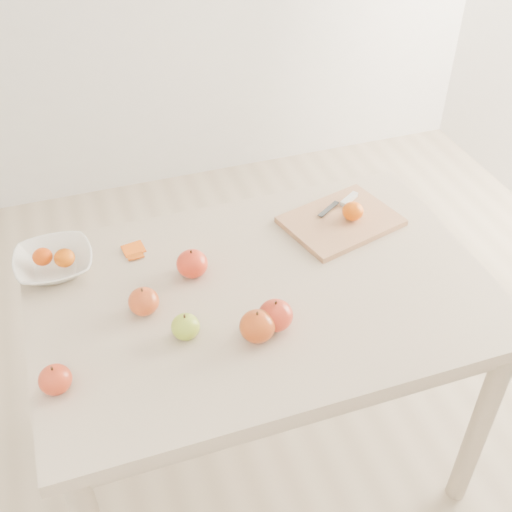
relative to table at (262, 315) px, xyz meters
name	(u,v)px	position (x,y,z in m)	size (l,w,h in m)	color
ground	(261,451)	(0.00, 0.00, -0.65)	(3.50, 3.50, 0.00)	#C6B293
table	(262,315)	(0.00, 0.00, 0.00)	(1.20, 0.80, 0.75)	#C8B297
cutting_board	(341,221)	(0.31, 0.19, 0.11)	(0.32, 0.23, 0.02)	tan
board_tangerine	(353,211)	(0.34, 0.18, 0.14)	(0.06, 0.06, 0.05)	#E94D08
fruit_bowl	(54,263)	(-0.51, 0.25, 0.12)	(0.21, 0.21, 0.05)	white
bowl_tangerine_near	(42,257)	(-0.53, 0.26, 0.15)	(0.05, 0.05, 0.05)	#CC4D07
bowl_tangerine_far	(64,258)	(-0.48, 0.23, 0.15)	(0.06, 0.06, 0.05)	#DB5307
orange_peel_a	(134,250)	(-0.29, 0.26, 0.10)	(0.06, 0.04, 0.00)	#E55C10
orange_peel_b	(135,256)	(-0.29, 0.23, 0.10)	(0.04, 0.04, 0.00)	#CA530E
paring_knife	(346,201)	(0.36, 0.26, 0.12)	(0.16, 0.09, 0.01)	white
apple_green	(186,327)	(-0.23, -0.10, 0.13)	(0.07, 0.07, 0.06)	olive
apple_red_d	(55,380)	(-0.54, -0.17, 0.13)	(0.07, 0.07, 0.07)	#A42413
apple_red_a	(192,264)	(-0.16, 0.11, 0.14)	(0.08, 0.08, 0.08)	#A60B17
apple_red_b	(144,301)	(-0.31, 0.01, 0.13)	(0.08, 0.08, 0.07)	maroon
apple_red_e	(276,315)	(-0.02, -0.14, 0.14)	(0.09, 0.09, 0.08)	#9C090C
apple_red_c	(257,326)	(-0.07, -0.16, 0.14)	(0.09, 0.09, 0.08)	maroon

